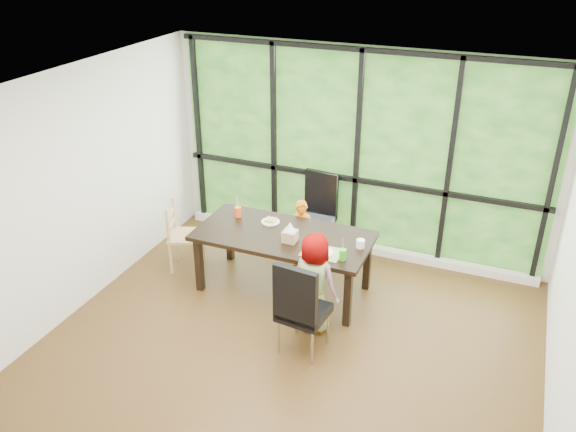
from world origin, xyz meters
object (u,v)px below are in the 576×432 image
object	(u,v)px
chair_end_beech	(186,236)
plate_far	(270,222)
orange_cup	(238,212)
tissue_box	(290,236)
plate_near	(321,252)
chair_interior_leather	(304,306)
child_older	(316,283)
dining_table	(283,262)
chair_window_leather	(315,215)
child_toddler	(301,234)
white_mug	(360,244)
green_cup	(343,255)

from	to	relation	value
chair_end_beech	plate_far	size ratio (longest dim) A/B	4.04
orange_cup	tissue_box	xyz separation A→B (m)	(0.82, -0.33, 0.00)
plate_near	tissue_box	distance (m)	0.43
chair_interior_leather	child_older	distance (m)	0.41
dining_table	plate_near	size ratio (longest dim) A/B	7.47
chair_interior_leather	orange_cup	distance (m)	1.77
chair_window_leather	plate_far	size ratio (longest dim) A/B	4.85
chair_interior_leather	child_toddler	xyz separation A→B (m)	(-0.62, 1.55, -0.09)
dining_table	plate_near	xyz separation A→B (m)	(0.55, -0.24, 0.38)
chair_window_leather	plate_near	bearing A→B (deg)	-62.03
orange_cup	tissue_box	size ratio (longest dim) A/B	0.83
child_toddler	child_older	world-z (taller)	child_older
white_mug	tissue_box	size ratio (longest dim) A/B	0.63
plate_near	tissue_box	size ratio (longest dim) A/B	1.77
plate_far	white_mug	size ratio (longest dim) A/B	2.31
dining_table	chair_interior_leather	size ratio (longest dim) A/B	1.89
green_cup	white_mug	world-z (taller)	green_cup
chair_interior_leather	chair_window_leather	bearing A→B (deg)	-67.47
white_mug	dining_table	bearing A→B (deg)	-177.81
chair_end_beech	white_mug	world-z (taller)	chair_end_beech
child_toddler	orange_cup	size ratio (longest dim) A/B	7.08
chair_interior_leather	child_older	xyz separation A→B (m)	(-0.02, 0.41, 0.02)
child_older	tissue_box	bearing A→B (deg)	-29.44
child_older	tissue_box	size ratio (longest dim) A/B	7.32
child_toddler	green_cup	size ratio (longest dim) A/B	7.24
orange_cup	child_toddler	bearing A→B (deg)	29.27
plate_far	dining_table	bearing A→B (deg)	-40.03
chair_window_leather	tissue_box	xyz separation A→B (m)	(0.11, -1.13, 0.28)
child_older	plate_near	distance (m)	0.37
dining_table	tissue_box	size ratio (longest dim) A/B	13.20
plate_near	orange_cup	distance (m)	1.31
chair_interior_leather	plate_far	distance (m)	1.48
chair_interior_leather	plate_far	bearing A→B (deg)	-47.47
dining_table	plate_near	world-z (taller)	plate_near
chair_interior_leather	plate_near	world-z (taller)	chair_interior_leather
plate_far	tissue_box	xyz separation A→B (m)	(0.39, -0.34, 0.06)
child_toddler	chair_end_beech	bearing A→B (deg)	-162.51
plate_near	green_cup	size ratio (longest dim) A/B	2.18
chair_interior_leather	child_toddler	bearing A→B (deg)	-62.44
child_older	plate_far	bearing A→B (deg)	-28.89
dining_table	tissue_box	world-z (taller)	tissue_box
plate_far	green_cup	distance (m)	1.18
green_cup	dining_table	bearing A→B (deg)	160.18
dining_table	chair_interior_leather	distance (m)	1.15
chair_end_beech	white_mug	size ratio (longest dim) A/B	9.32
chair_end_beech	child_older	xyz separation A→B (m)	(1.93, -0.55, 0.11)
plate_far	white_mug	distance (m)	1.19
child_older	orange_cup	size ratio (longest dim) A/B	8.83
plate_near	orange_cup	size ratio (longest dim) A/B	2.13
plate_far	orange_cup	size ratio (longest dim) A/B	1.74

